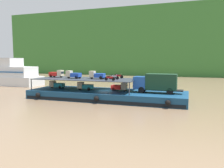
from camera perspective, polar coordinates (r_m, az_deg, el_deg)
ground_plane at (r=39.08m, az=-1.50°, el=-3.88°), size 400.00×400.00×0.00m
hillside_far_bank at (r=112.45m, az=12.27°, el=11.24°), size 146.63×35.69×30.14m
cargo_barge at (r=38.93m, az=-1.52°, el=-2.80°), size 27.14×8.91×1.50m
covered_lorry at (r=36.68m, az=11.23°, el=0.37°), size 7.88×2.37×3.10m
cargo_rack at (r=40.11m, az=-6.61°, el=1.29°), size 17.94×7.48×2.00m
mini_truck_lower_stern at (r=43.23m, az=-13.89°, el=-0.16°), size 2.77×1.26×1.38m
mini_truck_lower_aft at (r=40.01m, az=-6.88°, el=-0.52°), size 2.78×1.26×1.38m
mini_truck_lower_mid at (r=38.59m, az=1.94°, el=-0.72°), size 2.78×1.27×1.38m
mini_truck_upper_stern at (r=43.92m, az=-13.90°, el=2.56°), size 2.79×1.29×1.38m
mini_truck_upper_mid at (r=40.81m, az=-9.84°, el=2.39°), size 2.79×1.28×1.38m
mini_truck_upper_fore at (r=39.21m, az=-3.91°, el=2.31°), size 2.74×1.21×1.38m
motorcycle_upper_port at (r=35.99m, az=-0.60°, el=1.57°), size 1.90×0.55×0.87m
motorcycle_upper_centre at (r=38.13m, az=0.42°, el=1.83°), size 1.90×0.55×0.87m
motorcycle_upper_stbd at (r=40.24m, az=1.53°, el=2.05°), size 1.90×0.55×0.87m
passenger_ferry_upstream at (r=68.85m, az=-26.21°, el=2.41°), size 22.70×6.51×7.30m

